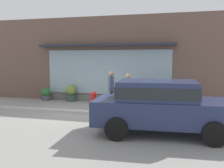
# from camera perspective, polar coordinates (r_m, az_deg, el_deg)

# --- Properties ---
(ground_plane) EXTENTS (60.00, 60.00, 0.00)m
(ground_plane) POSITION_cam_1_polar(r_m,az_deg,el_deg) (11.38, -5.91, -6.25)
(ground_plane) COLOR gray
(curb_strip) EXTENTS (14.00, 0.24, 0.12)m
(curb_strip) POSITION_cam_1_polar(r_m,az_deg,el_deg) (11.19, -6.29, -6.15)
(curb_strip) COLOR #B2B2AD
(curb_strip) RESTS_ON ground_plane
(storefront) EXTENTS (14.00, 0.81, 4.57)m
(storefront) POSITION_cam_1_polar(r_m,az_deg,el_deg) (14.16, -1.31, 5.23)
(storefront) COLOR brown
(storefront) RESTS_ON ground_plane
(fire_hydrant) EXTENTS (0.41, 0.38, 0.84)m
(fire_hydrant) POSITION_cam_1_polar(r_m,az_deg,el_deg) (11.96, -4.06, -3.58)
(fire_hydrant) COLOR red
(fire_hydrant) RESTS_ON ground_plane
(pedestrian_with_handbag) EXTENTS (0.23, 0.64, 1.75)m
(pedestrian_with_handbag) POSITION_cam_1_polar(r_m,az_deg,el_deg) (11.88, -0.14, -0.72)
(pedestrian_with_handbag) COLOR #333847
(pedestrian_with_handbag) RESTS_ON ground_plane
(pedestrian_passerby) EXTENTS (0.45, 0.24, 1.70)m
(pedestrian_passerby) POSITION_cam_1_polar(r_m,az_deg,el_deg) (11.26, 3.55, -1.24)
(pedestrian_passerby) COLOR #475675
(pedestrian_passerby) RESTS_ON ground_plane
(parked_car_navy) EXTENTS (4.37, 2.32, 1.65)m
(parked_car_navy) POSITION_cam_1_polar(r_m,az_deg,el_deg) (8.18, 10.74, -4.28)
(parked_car_navy) COLOR navy
(parked_car_navy) RESTS_ON ground_plane
(potted_plant_near_hydrant) EXTENTS (0.37, 0.37, 0.66)m
(potted_plant_near_hydrant) POSITION_cam_1_polar(r_m,az_deg,el_deg) (13.77, 1.67, -2.76)
(potted_plant_near_hydrant) COLOR #4C4C51
(potted_plant_near_hydrant) RESTS_ON ground_plane
(potted_plant_low_front) EXTENTS (0.50, 0.50, 0.72)m
(potted_plant_low_front) POSITION_cam_1_polar(r_m,az_deg,el_deg) (14.96, -14.18, -2.11)
(potted_plant_low_front) COLOR #4C4C51
(potted_plant_low_front) RESTS_ON ground_plane
(potted_plant_by_entrance) EXTENTS (0.57, 0.57, 0.90)m
(potted_plant_by_entrance) POSITION_cam_1_polar(r_m,az_deg,el_deg) (14.40, -8.92, -1.89)
(potted_plant_by_entrance) COLOR #33473D
(potted_plant_by_entrance) RESTS_ON ground_plane
(potted_plant_doorstep) EXTENTS (0.43, 0.43, 1.15)m
(potted_plant_doorstep) POSITION_cam_1_polar(r_m,az_deg,el_deg) (13.18, 14.37, -2.34)
(potted_plant_doorstep) COLOR #4C4C51
(potted_plant_doorstep) RESTS_ON ground_plane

